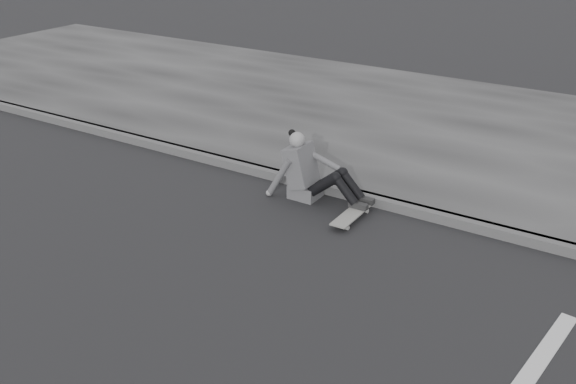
% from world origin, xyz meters
% --- Properties ---
extents(ground, '(80.00, 80.00, 0.00)m').
position_xyz_m(ground, '(0.00, 0.00, 0.00)').
color(ground, black).
rests_on(ground, ground).
extents(curb, '(24.00, 0.16, 0.12)m').
position_xyz_m(curb, '(0.00, 2.58, 0.06)').
color(curb, '#474747').
rests_on(curb, ground).
extents(sidewalk, '(24.00, 6.00, 0.12)m').
position_xyz_m(sidewalk, '(0.00, 5.60, 0.06)').
color(sidewalk, '#343434').
rests_on(sidewalk, ground).
extents(skateboard, '(0.20, 0.78, 0.09)m').
position_xyz_m(skateboard, '(0.30, 2.06, 0.07)').
color(skateboard, '#959691').
rests_on(skateboard, ground).
extents(seated_woman, '(1.38, 0.46, 0.88)m').
position_xyz_m(seated_woman, '(-0.43, 2.30, 0.36)').
color(seated_woman, '#4D4D4F').
rests_on(seated_woman, ground).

